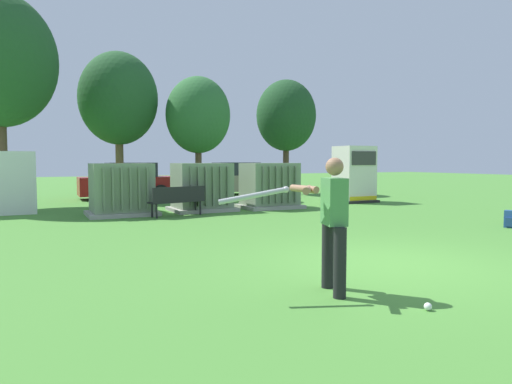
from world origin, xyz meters
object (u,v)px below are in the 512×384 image
transformer_mid_east (269,186)px  parked_car_leftmost (128,182)px  park_bench (178,199)px  sports_ball (428,307)px  parked_car_left_of_center (234,180)px  transformer_mid_west (202,188)px  backpack (511,219)px  transformer_west (122,190)px  generator_enclosure (354,175)px  batter (330,218)px

transformer_mid_east → parked_car_leftmost: same height
park_bench → sports_ball: (-0.08, -9.96, -0.49)m
parked_car_left_of_center → park_bench: bearing=-124.1°
sports_ball → parked_car_left_of_center: (5.37, 17.77, 0.71)m
transformer_mid_west → backpack: bearing=-52.1°
park_bench → parked_car_leftmost: bearing=90.2°
transformer_west → parked_car_leftmost: same height
park_bench → parked_car_leftmost: parked_car_leftmost is taller
generator_enclosure → park_bench: size_ratio=1.25×
transformer_mid_west → batter: 10.22m
park_bench → batter: batter is taller
transformer_mid_west → transformer_mid_east: (2.51, -0.17, 0.00)m
transformer_west → sports_ball: (1.41, -11.02, -0.74)m
transformer_mid_west → sports_ball: (-1.27, -11.13, -0.74)m
transformer_mid_east → sports_ball: 11.62m
sports_ball → parked_car_leftmost: bearing=89.8°
transformer_mid_east → batter: 10.80m
generator_enclosure → transformer_west: bearing=-177.0°
parked_car_leftmost → backpack: bearing=-63.3°
transformer_mid_west → park_bench: size_ratio=1.14×
park_bench → parked_car_left_of_center: bearing=55.9°
park_bench → transformer_mid_east: bearing=15.2°
generator_enclosure → backpack: (-1.07, -7.70, -0.92)m
generator_enclosure → batter: size_ratio=1.32×
generator_enclosure → parked_car_leftmost: generator_enclosure is taller
batter → sports_ball: size_ratio=19.33×
generator_enclosure → parked_car_left_of_center: 6.80m
backpack → park_bench: bearing=138.3°
backpack → parked_car_leftmost: bearing=116.7°
transformer_west → park_bench: size_ratio=1.14×
generator_enclosure → sports_ball: 14.09m
transformer_west → sports_ball: 11.14m
sports_ball → parked_car_leftmost: size_ratio=0.02×
transformer_mid_west → backpack: 9.27m
transformer_mid_east → backpack: (3.17, -7.13, -0.57)m
batter → sports_ball: batter is taller
transformer_west → parked_car_leftmost: size_ratio=0.50×
transformer_west → transformer_mid_east: 5.20m
transformer_mid_west → park_bench: bearing=-135.5°
transformer_mid_east → generator_enclosure: generator_enclosure is taller
transformer_mid_west → batter: bearing=-100.5°
transformer_mid_west → backpack: size_ratio=4.77×
generator_enclosure → transformer_mid_east: bearing=-172.4°
transformer_mid_west → transformer_mid_east: bearing=-3.9°
transformer_west → batter: bearing=-85.3°
batter → sports_ball: (0.59, -1.09, -0.93)m
park_bench → parked_car_left_of_center: 9.43m
parked_car_leftmost → parked_car_left_of_center: same height
transformer_west → transformer_mid_east: size_ratio=1.00×
transformer_mid_west → batter: batter is taller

